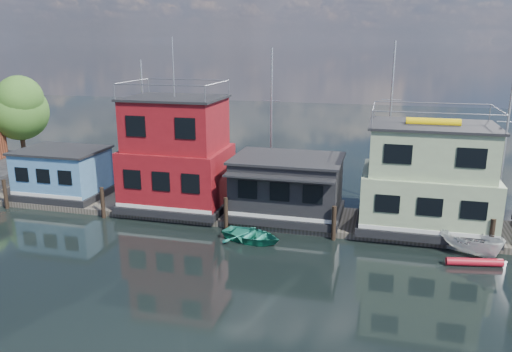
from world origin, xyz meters
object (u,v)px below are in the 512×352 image
(houseboat_blue, at_px, (63,173))
(houseboat_red, at_px, (177,156))
(motorboat, at_px, (470,243))
(houseboat_dark, at_px, (287,186))
(red_kayak, at_px, (474,262))
(dinghy_teal, at_px, (252,235))
(houseboat_green, at_px, (428,179))

(houseboat_blue, xyz_separation_m, houseboat_red, (9.50, 0.00, 1.90))
(houseboat_blue, relative_size, houseboat_red, 0.54)
(houseboat_red, height_order, motorboat, houseboat_red)
(houseboat_blue, height_order, houseboat_red, houseboat_red)
(motorboat, bearing_deg, houseboat_dark, 106.71)
(red_kayak, relative_size, dinghy_teal, 0.79)
(motorboat, bearing_deg, red_kayak, -144.25)
(houseboat_blue, xyz_separation_m, houseboat_green, (26.50, 0.00, 1.34))
(houseboat_blue, xyz_separation_m, houseboat_dark, (17.50, -0.02, 0.21))
(houseboat_dark, distance_m, motorboat, 11.86)
(houseboat_green, xyz_separation_m, red_kayak, (2.41, -4.58, -3.33))
(houseboat_dark, bearing_deg, houseboat_red, 179.86)
(houseboat_blue, relative_size, dinghy_teal, 1.67)
(houseboat_blue, bearing_deg, dinghy_teal, -14.99)
(houseboat_blue, distance_m, houseboat_red, 9.69)
(houseboat_red, height_order, dinghy_teal, houseboat_red)
(houseboat_red, bearing_deg, houseboat_green, 0.00)
(houseboat_green, distance_m, dinghy_teal, 11.66)
(houseboat_blue, height_order, houseboat_dark, houseboat_dark)
(houseboat_red, relative_size, dinghy_teal, 3.09)
(houseboat_blue, distance_m, houseboat_dark, 17.50)
(houseboat_green, bearing_deg, red_kayak, -62.22)
(houseboat_dark, height_order, red_kayak, houseboat_dark)
(houseboat_green, distance_m, red_kayak, 6.15)
(houseboat_red, bearing_deg, motorboat, -9.23)
(houseboat_red, xyz_separation_m, red_kayak, (19.41, -4.58, -3.88))
(houseboat_dark, distance_m, houseboat_green, 9.07)
(dinghy_teal, bearing_deg, houseboat_green, -52.09)
(motorboat, bearing_deg, houseboat_blue, 115.90)
(houseboat_green, height_order, dinghy_teal, houseboat_green)
(houseboat_green, height_order, red_kayak, houseboat_green)
(dinghy_teal, bearing_deg, houseboat_blue, 90.25)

